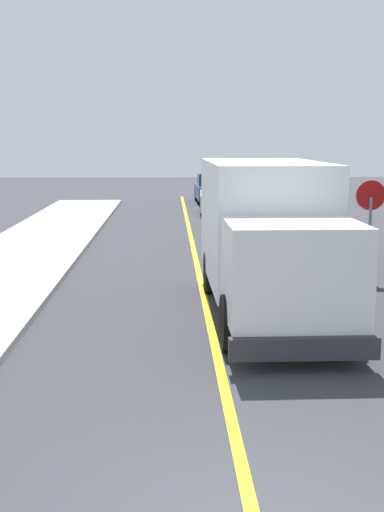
{
  "coord_description": "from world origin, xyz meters",
  "views": [
    {
      "loc": [
        -0.81,
        -5.7,
        3.69
      ],
      "look_at": [
        -0.37,
        7.52,
        1.4
      ],
      "focal_mm": 47.71,
      "sensor_mm": 36.0,
      "label": 1
    }
  ],
  "objects_px": {
    "parked_car_mid": "(239,211)",
    "stop_sign": "(370,211)",
    "parked_car_near": "(273,230)",
    "parked_car_far": "(218,198)",
    "box_truck": "(268,231)",
    "parked_car_furthest": "(212,189)"
  },
  "relations": [
    {
      "from": "box_truck",
      "to": "parked_car_far",
      "type": "bearing_deg",
      "value": 88.91
    },
    {
      "from": "parked_car_mid",
      "to": "parked_car_furthest",
      "type": "distance_m",
      "value": 12.12
    },
    {
      "from": "parked_car_near",
      "to": "parked_car_mid",
      "type": "bearing_deg",
      "value": 95.04
    },
    {
      "from": "box_truck",
      "to": "parked_car_furthest",
      "type": "bearing_deg",
      "value": 89.08
    },
    {
      "from": "parked_car_mid",
      "to": "parked_car_near",
      "type": "bearing_deg",
      "value": -84.96
    },
    {
      "from": "stop_sign",
      "to": "parked_car_mid",
      "type": "bearing_deg",
      "value": 103.2
    },
    {
      "from": "parked_car_near",
      "to": "parked_car_mid",
      "type": "relative_size",
      "value": 1.0
    },
    {
      "from": "parked_car_mid",
      "to": "stop_sign",
      "type": "relative_size",
      "value": 1.68
    },
    {
      "from": "parked_car_furthest",
      "to": "stop_sign",
      "type": "bearing_deg",
      "value": -83.0
    },
    {
      "from": "box_truck",
      "to": "stop_sign",
      "type": "bearing_deg",
      "value": 45.76
    },
    {
      "from": "parked_car_far",
      "to": "stop_sign",
      "type": "height_order",
      "value": "stop_sign"
    },
    {
      "from": "parked_car_mid",
      "to": "stop_sign",
      "type": "xyz_separation_m",
      "value": [
        2.36,
        -10.04,
        1.06
      ]
    },
    {
      "from": "parked_car_near",
      "to": "parked_car_far",
      "type": "distance_m",
      "value": 12.16
    },
    {
      "from": "parked_car_near",
      "to": "parked_car_mid",
      "type": "height_order",
      "value": "same"
    },
    {
      "from": "box_truck",
      "to": "parked_car_far",
      "type": "height_order",
      "value": "box_truck"
    },
    {
      "from": "parked_car_near",
      "to": "stop_sign",
      "type": "height_order",
      "value": "stop_sign"
    },
    {
      "from": "box_truck",
      "to": "parked_car_near",
      "type": "distance_m",
      "value": 7.63
    },
    {
      "from": "box_truck",
      "to": "parked_car_furthest",
      "type": "relative_size",
      "value": 1.63
    },
    {
      "from": "parked_car_near",
      "to": "parked_car_far",
      "type": "relative_size",
      "value": 1.0
    },
    {
      "from": "parked_car_mid",
      "to": "stop_sign",
      "type": "height_order",
      "value": "stop_sign"
    },
    {
      "from": "parked_car_far",
      "to": "stop_sign",
      "type": "distance_m",
      "value": 16.63
    },
    {
      "from": "parked_car_near",
      "to": "box_truck",
      "type": "bearing_deg",
      "value": -99.75
    }
  ]
}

